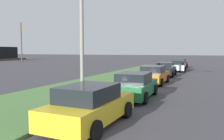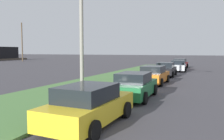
# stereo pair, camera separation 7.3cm
# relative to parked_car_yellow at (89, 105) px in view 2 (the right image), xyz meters

# --- Properties ---
(grass_median) EXTENTS (60.00, 6.00, 0.12)m
(grass_median) POSITION_rel_parked_car_yellow_xyz_m (5.60, 4.21, -0.66)
(grass_median) COLOR #517F42
(grass_median) RESTS_ON ground
(parked_car_yellow) EXTENTS (4.35, 2.11, 1.47)m
(parked_car_yellow) POSITION_rel_parked_car_yellow_xyz_m (0.00, 0.00, 0.00)
(parked_car_yellow) COLOR gold
(parked_car_yellow) RESTS_ON ground
(parked_car_green) EXTENTS (4.36, 2.14, 1.47)m
(parked_car_green) POSITION_rel_parked_car_yellow_xyz_m (5.21, -0.06, 0.00)
(parked_car_green) COLOR #1E6B38
(parked_car_green) RESTS_ON ground
(parked_car_orange) EXTENTS (4.32, 2.05, 1.47)m
(parked_car_orange) POSITION_rel_parked_car_yellow_xyz_m (11.42, 0.27, 0.00)
(parked_car_orange) COLOR orange
(parked_car_orange) RESTS_ON ground
(parked_car_black) EXTENTS (4.34, 2.10, 1.47)m
(parked_car_black) POSITION_rel_parked_car_yellow_xyz_m (17.75, 0.42, 0.00)
(parked_car_black) COLOR black
(parked_car_black) RESTS_ON ground
(parked_car_silver) EXTENTS (4.39, 2.19, 1.47)m
(parked_car_silver) POSITION_rel_parked_car_yellow_xyz_m (24.45, -0.06, 0.00)
(parked_car_silver) COLOR #B2B5BA
(parked_car_silver) RESTS_ON ground
(parked_car_red) EXTENTS (4.39, 2.21, 1.47)m
(parked_car_red) POSITION_rel_parked_car_yellow_xyz_m (30.26, 0.41, 0.00)
(parked_car_red) COLOR red
(parked_car_red) RESTS_ON ground
(streetlight) EXTENTS (0.40, 2.87, 7.50)m
(streetlight) POSITION_rel_parked_car_yellow_xyz_m (5.44, 3.14, 3.67)
(streetlight) COLOR gray
(streetlight) RESTS_ON ground
(distant_utility_pole) EXTENTS (0.30, 0.30, 10.00)m
(distant_utility_pole) POSITION_rel_parked_car_yellow_xyz_m (39.46, 41.25, 4.28)
(distant_utility_pole) COLOR brown
(distant_utility_pole) RESTS_ON ground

